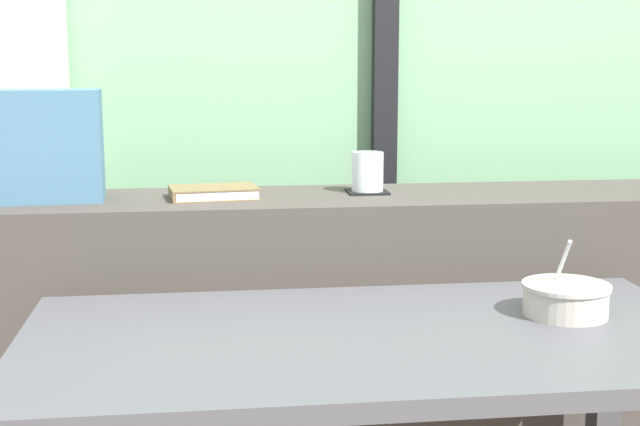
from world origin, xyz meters
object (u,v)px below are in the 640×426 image
at_px(closed_book, 213,192).
at_px(soup_bowl, 566,299).
at_px(throw_pillow, 32,146).
at_px(breakfast_table, 372,387).
at_px(coaster_square, 367,192).
at_px(juice_glass, 367,173).

distance_m(closed_book, soup_bowl, 0.86).
xyz_separation_m(closed_book, throw_pillow, (-0.42, 0.01, 0.12)).
relative_size(breakfast_table, soup_bowl, 7.55).
distance_m(closed_book, throw_pillow, 0.43).
relative_size(closed_book, soup_bowl, 1.29).
height_order(coaster_square, juice_glass, juice_glass).
height_order(breakfast_table, juice_glass, juice_glass).
relative_size(juice_glass, closed_book, 0.44).
height_order(breakfast_table, closed_book, closed_book).
bearing_deg(soup_bowl, coaster_square, 117.77).
distance_m(coaster_square, juice_glass, 0.05).
bearing_deg(coaster_square, throw_pillow, -177.92).
bearing_deg(soup_bowl, closed_book, 142.44).
distance_m(juice_glass, closed_book, 0.39).
bearing_deg(closed_book, soup_bowl, -37.56).
bearing_deg(coaster_square, soup_bowl, -62.23).
height_order(throw_pillow, soup_bowl, throw_pillow).
xyz_separation_m(coaster_square, throw_pillow, (-0.80, -0.03, 0.13)).
bearing_deg(throw_pillow, closed_book, -0.97).
relative_size(coaster_square, soup_bowl, 0.58).
bearing_deg(juice_glass, soup_bowl, -62.23).
xyz_separation_m(coaster_square, soup_bowl, (0.29, -0.56, -0.14)).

